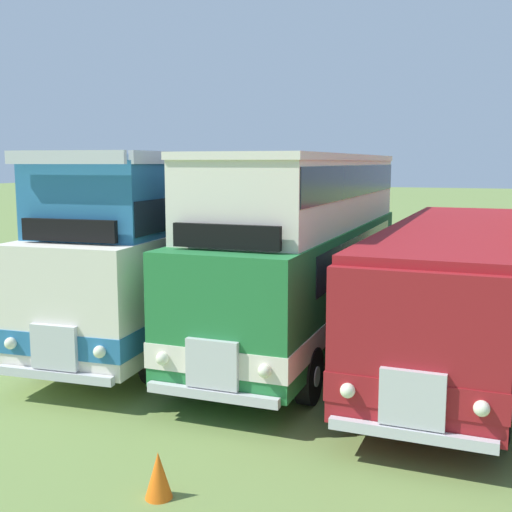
{
  "coord_description": "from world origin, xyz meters",
  "views": [
    {
      "loc": [
        -4.25,
        -14.31,
        4.31
      ],
      "look_at": [
        -9.64,
        0.33,
        2.02
      ],
      "focal_mm": 44.94,
      "sensor_mm": 36.0,
      "label": 1
    }
  ],
  "objects_px": {
    "bus_second_in_row": "(305,242)",
    "cone_near_end": "(158,475)",
    "bus_first_in_row": "(175,242)",
    "bus_third_in_row": "(452,281)"
  },
  "relations": [
    {
      "from": "bus_first_in_row",
      "to": "bus_second_in_row",
      "type": "height_order",
      "value": "bus_first_in_row"
    },
    {
      "from": "bus_first_in_row",
      "to": "bus_third_in_row",
      "type": "xyz_separation_m",
      "value": [
        6.64,
        0.2,
        -0.6
      ]
    },
    {
      "from": "bus_first_in_row",
      "to": "cone_near_end",
      "type": "relative_size",
      "value": 16.59
    },
    {
      "from": "bus_second_in_row",
      "to": "cone_near_end",
      "type": "relative_size",
      "value": 16.58
    },
    {
      "from": "bus_third_in_row",
      "to": "cone_near_end",
      "type": "relative_size",
      "value": 18.51
    },
    {
      "from": "bus_first_in_row",
      "to": "cone_near_end",
      "type": "distance_m",
      "value": 8.34
    },
    {
      "from": "bus_first_in_row",
      "to": "cone_near_end",
      "type": "height_order",
      "value": "bus_first_in_row"
    },
    {
      "from": "bus_first_in_row",
      "to": "bus_third_in_row",
      "type": "height_order",
      "value": "bus_first_in_row"
    },
    {
      "from": "bus_second_in_row",
      "to": "bus_third_in_row",
      "type": "bearing_deg",
      "value": 1.05
    },
    {
      "from": "bus_second_in_row",
      "to": "cone_near_end",
      "type": "distance_m",
      "value": 7.74
    }
  ]
}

